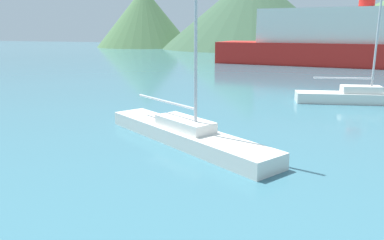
{
  "coord_description": "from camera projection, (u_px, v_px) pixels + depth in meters",
  "views": [
    {
      "loc": [
        5.03,
        1.5,
        4.42
      ],
      "look_at": [
        0.54,
        14.0,
        1.2
      ],
      "focal_mm": 35.0,
      "sensor_mm": 36.0,
      "label": 1
    }
  ],
  "objects": [
    {
      "name": "sailboat_inner",
      "position": [
        185.0,
        132.0,
        14.9
      ],
      "size": [
        8.45,
        5.99,
        10.22
      ],
      "rotation": [
        0.0,
        0.0,
        -0.55
      ],
      "color": "white",
      "rests_on": "ground_plane"
    },
    {
      "name": "sailboat_outer",
      "position": [
        361.0,
        96.0,
        22.95
      ],
      "size": [
        7.82,
        2.97,
        10.29
      ],
      "rotation": [
        0.0,
        0.0,
        0.21
      ],
      "color": "white",
      "rests_on": "ground_plane"
    },
    {
      "name": "ferry_distant",
      "position": [
        363.0,
        41.0,
        45.67
      ],
      "size": [
        36.34,
        10.08,
        8.58
      ],
      "rotation": [
        0.0,
        0.0,
        -0.08
      ],
      "color": "red",
      "rests_on": "ground_plane"
    },
    {
      "name": "hill_west",
      "position": [
        144.0,
        17.0,
        96.88
      ],
      "size": [
        24.69,
        24.69,
        14.98
      ],
      "color": "#476B42",
      "rests_on": "ground_plane"
    },
    {
      "name": "hill_central",
      "position": [
        252.0,
        11.0,
        89.21
      ],
      "size": [
        43.33,
        43.33,
        17.56
      ],
      "color": "#38563D",
      "rests_on": "ground_plane"
    }
  ]
}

